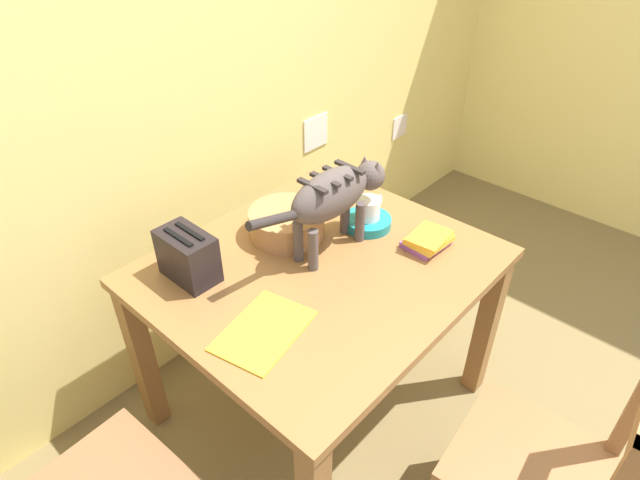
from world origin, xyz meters
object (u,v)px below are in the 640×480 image
book_stack (428,240)px  magazine (264,331)px  toaster (188,256)px  coffee_mug (369,208)px  cat (335,195)px  wooden_chair_near (543,467)px  wicker_basket (287,222)px  dining_table (320,283)px  saucer_bowl (367,222)px

book_stack → magazine: bearing=169.8°
toaster → coffee_mug: bearing=-21.4°
magazine → toaster: bearing=75.8°
cat → wooden_chair_near: size_ratio=0.67×
magazine → wooden_chair_near: bearing=-77.5°
wooden_chair_near → wicker_basket: bearing=82.2°
cat → book_stack: cat is taller
cat → book_stack: 0.39m
cat → wicker_basket: cat is taller
dining_table → wooden_chair_near: bearing=-89.7°
book_stack → saucer_bowl: bearing=99.6°
cat → book_stack: (0.23, -0.25, -0.19)m
saucer_bowl → toaster: size_ratio=0.91×
wooden_chair_near → dining_table: bearing=84.9°
coffee_mug → toaster: 0.69m
cat → book_stack: size_ratio=3.61×
coffee_mug → wicker_basket: size_ratio=0.47×
toaster → wooden_chair_near: bearing=-73.1°
wooden_chair_near → cat: bearing=78.0°
saucer_bowl → wooden_chair_near: 0.99m
book_stack → wooden_chair_near: (-0.33, -0.65, -0.32)m
wooden_chair_near → book_stack: bearing=57.7°
wicker_basket → wooden_chair_near: bearing=-92.4°
magazine → toaster: (0.01, 0.37, 0.08)m
cat → magazine: (-0.46, -0.13, -0.21)m
magazine → wicker_basket: bearing=25.0°
dining_table → book_stack: book_stack is taller
coffee_mug → toaster: (-0.64, 0.25, 0.01)m
toaster → saucer_bowl: bearing=-21.5°
saucer_bowl → wicker_basket: 0.31m
dining_table → coffee_mug: coffee_mug is taller
wicker_basket → wooden_chair_near: (-0.05, -1.09, -0.35)m
wooden_chair_near → saucer_bowl: bearing=66.7°
dining_table → wicker_basket: wicker_basket is taller
wicker_basket → toaster: bearing=171.2°
dining_table → saucer_bowl: size_ratio=6.16×
cat → dining_table: bearing=-72.6°
coffee_mug → toaster: toaster is taller
toaster → wooden_chair_near: 1.26m
wicker_basket → coffee_mug: bearing=-37.7°
dining_table → book_stack: 0.42m
toaster → dining_table: bearing=-38.6°
book_stack → toaster: size_ratio=0.86×
saucer_bowl → book_stack: book_stack is taller
magazine → wicker_basket: size_ratio=1.05×
magazine → book_stack: size_ratio=1.73×
magazine → wooden_chair_near: wooden_chair_near is taller
coffee_mug → wooden_chair_near: (-0.29, -0.90, -0.37)m
dining_table → wicker_basket: 0.26m
toaster → wooden_chair_near: size_ratio=0.22×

